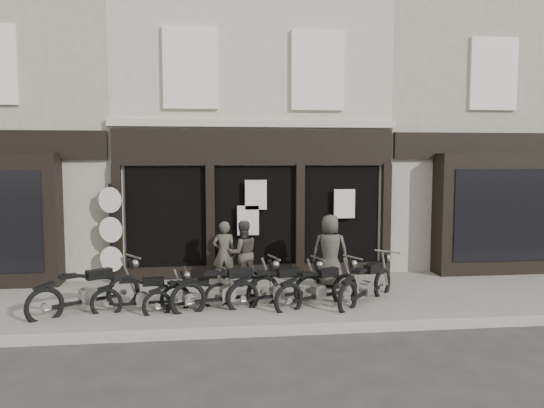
{
  "coord_description": "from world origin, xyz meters",
  "views": [
    {
      "loc": [
        -1.17,
        -10.53,
        3.19
      ],
      "look_at": [
        0.27,
        1.6,
        2.12
      ],
      "focal_mm": 35.0,
      "sensor_mm": 36.0,
      "label": 1
    }
  ],
  "objects": [
    {
      "name": "ground_plane",
      "position": [
        0.0,
        0.0,
        0.0
      ],
      "size": [
        90.0,
        90.0,
        0.0
      ],
      "primitive_type": "plane",
      "color": "#2D2B28",
      "rests_on": "ground"
    },
    {
      "name": "pavement",
      "position": [
        0.0,
        0.9,
        0.06
      ],
      "size": [
        30.0,
        4.2,
        0.12
      ],
      "primitive_type": "cube",
      "color": "slate",
      "rests_on": "ground_plane"
    },
    {
      "name": "kerb",
      "position": [
        0.0,
        -1.25,
        0.07
      ],
      "size": [
        30.0,
        0.25,
        0.13
      ],
      "primitive_type": "cube",
      "color": "gray",
      "rests_on": "ground_plane"
    },
    {
      "name": "central_building",
      "position": [
        0.0,
        5.95,
        4.08
      ],
      "size": [
        7.3,
        6.22,
        8.34
      ],
      "color": "beige",
      "rests_on": "ground"
    },
    {
      "name": "neighbour_left",
      "position": [
        -6.35,
        5.9,
        4.04
      ],
      "size": [
        5.6,
        6.73,
        8.34
      ],
      "color": "#A19B88",
      "rests_on": "ground"
    },
    {
      "name": "neighbour_right",
      "position": [
        6.35,
        5.9,
        4.04
      ],
      "size": [
        5.6,
        6.73,
        8.34
      ],
      "color": "#A19B88",
      "rests_on": "ground"
    },
    {
      "name": "motorcycle_0",
      "position": [
        -3.62,
        0.24,
        0.45
      ],
      "size": [
        2.06,
        1.59,
        1.13
      ],
      "rotation": [
        0.0,
        0.0,
        0.61
      ],
      "color": "black",
      "rests_on": "ground"
    },
    {
      "name": "motorcycle_1",
      "position": [
        -2.52,
        0.13,
        0.38
      ],
      "size": [
        1.98,
        0.54,
        0.95
      ],
      "rotation": [
        0.0,
        0.0,
        0.12
      ],
      "color": "black",
      "rests_on": "ground"
    },
    {
      "name": "motorcycle_2",
      "position": [
        -1.6,
        0.1,
        0.36
      ],
      "size": [
        1.77,
        0.96,
        0.9
      ],
      "rotation": [
        0.0,
        0.0,
        0.39
      ],
      "color": "black",
      "rests_on": "ground"
    },
    {
      "name": "motorcycle_3",
      "position": [
        -0.81,
        0.11,
        0.45
      ],
      "size": [
        2.29,
        0.96,
        1.12
      ],
      "rotation": [
        0.0,
        0.0,
        0.27
      ],
      "color": "black",
      "rests_on": "ground"
    },
    {
      "name": "motorcycle_4",
      "position": [
        0.23,
        0.26,
        0.42
      ],
      "size": [
        2.14,
        0.94,
        1.05
      ],
      "rotation": [
        0.0,
        0.0,
        0.29
      ],
      "color": "black",
      "rests_on": "ground"
    },
    {
      "name": "motorcycle_5",
      "position": [
        1.08,
        0.13,
        0.42
      ],
      "size": [
        2.02,
        1.27,
        1.05
      ],
      "rotation": [
        0.0,
        0.0,
        0.48
      ],
      "color": "black",
      "rests_on": "ground"
    },
    {
      "name": "motorcycle_6",
      "position": [
        2.15,
        0.26,
        0.43
      ],
      "size": [
        1.78,
        1.79,
        1.09
      ],
      "rotation": [
        0.0,
        0.0,
        0.79
      ],
      "color": "black",
      "rests_on": "ground"
    },
    {
      "name": "man_left",
      "position": [
        -0.83,
        2.07,
        0.9
      ],
      "size": [
        0.61,
        0.44,
        1.56
      ],
      "primitive_type": "imported",
      "rotation": [
        0.0,
        0.0,
        3.03
      ],
      "color": "#403C35",
      "rests_on": "pavement"
    },
    {
      "name": "man_centre",
      "position": [
        -0.39,
        2.04,
        0.9
      ],
      "size": [
        0.86,
        0.73,
        1.56
      ],
      "primitive_type": "imported",
      "rotation": [
        0.0,
        0.0,
        3.34
      ],
      "color": "#3D3731",
      "rests_on": "pavement"
    },
    {
      "name": "man_right",
      "position": [
        1.66,
        1.63,
        0.99
      ],
      "size": [
        0.96,
        0.74,
        1.73
      ],
      "primitive_type": "imported",
      "rotation": [
        0.0,
        0.0,
        2.9
      ],
      "color": "#3B3731",
      "rests_on": "pavement"
    },
    {
      "name": "advert_sign_post",
      "position": [
        -3.55,
        2.6,
        1.25
      ],
      "size": [
        0.6,
        0.4,
        2.56
      ],
      "rotation": [
        0.0,
        0.0,
        -0.36
      ],
      "color": "black",
      "rests_on": "ground"
    }
  ]
}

